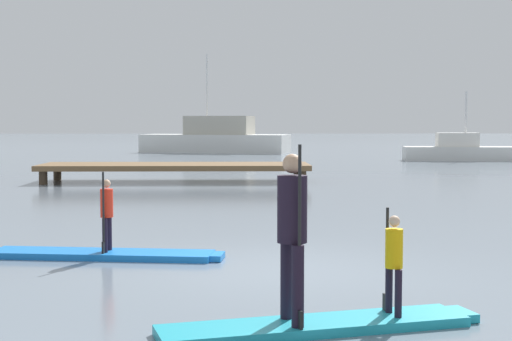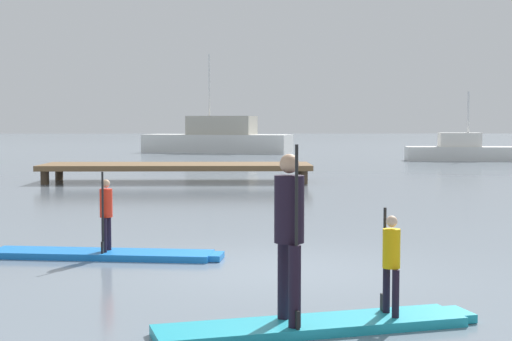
{
  "view_description": "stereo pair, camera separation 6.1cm",
  "coord_description": "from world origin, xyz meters",
  "px_view_note": "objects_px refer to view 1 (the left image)",
  "views": [
    {
      "loc": [
        -0.61,
        -11.02,
        2.1
      ],
      "look_at": [
        -0.25,
        3.6,
        1.17
      ],
      "focal_mm": 54.61,
      "sensor_mm": 36.0,
      "label": 1
    },
    {
      "loc": [
        -0.55,
        -11.02,
        2.1
      ],
      "look_at": [
        -0.25,
        3.6,
        1.17
      ],
      "focal_mm": 54.61,
      "sensor_mm": 36.0,
      "label": 2
    }
  ],
  "objects_px": {
    "paddleboard_near": "(107,254)",
    "paddleboard_far": "(321,325)",
    "paddler_child_front": "(393,259)",
    "paddler_child_solo": "(107,211)",
    "paddler_adult": "(292,226)",
    "motor_boat_small_navy": "(459,151)",
    "fishing_boat_white_large": "(216,139)"
  },
  "relations": [
    {
      "from": "paddleboard_near",
      "to": "paddleboard_far",
      "type": "xyz_separation_m",
      "value": [
        2.86,
        -4.23,
        0.0
      ]
    },
    {
      "from": "paddler_child_front",
      "to": "paddleboard_near",
      "type": "bearing_deg",
      "value": 132.05
    },
    {
      "from": "paddler_child_solo",
      "to": "paddler_adult",
      "type": "height_order",
      "value": "paddler_adult"
    },
    {
      "from": "paddler_child_solo",
      "to": "motor_boat_small_navy",
      "type": "bearing_deg",
      "value": 64.57
    },
    {
      "from": "paddler_child_front",
      "to": "fishing_boat_white_large",
      "type": "height_order",
      "value": "fishing_boat_white_large"
    },
    {
      "from": "paddler_child_solo",
      "to": "paddler_adult",
      "type": "relative_size",
      "value": 0.69
    },
    {
      "from": "paddleboard_near",
      "to": "motor_boat_small_navy",
      "type": "height_order",
      "value": "motor_boat_small_navy"
    },
    {
      "from": "motor_boat_small_navy",
      "to": "fishing_boat_white_large",
      "type": "bearing_deg",
      "value": 140.59
    },
    {
      "from": "fishing_boat_white_large",
      "to": "paddler_child_solo",
      "type": "bearing_deg",
      "value": -90.91
    },
    {
      "from": "paddleboard_near",
      "to": "paddler_child_solo",
      "type": "distance_m",
      "value": 0.67
    },
    {
      "from": "paddleboard_near",
      "to": "paddler_child_solo",
      "type": "height_order",
      "value": "paddler_child_solo"
    },
    {
      "from": "paddler_child_solo",
      "to": "paddler_child_front",
      "type": "bearing_deg",
      "value": -47.93
    },
    {
      "from": "fishing_boat_white_large",
      "to": "paddler_child_front",
      "type": "bearing_deg",
      "value": -86.1
    },
    {
      "from": "paddler_child_solo",
      "to": "paddler_child_front",
      "type": "distance_m",
      "value": 5.39
    },
    {
      "from": "paddleboard_near",
      "to": "motor_boat_small_navy",
      "type": "xyz_separation_m",
      "value": [
        13.79,
        28.97,
        0.48
      ]
    },
    {
      "from": "paddleboard_far",
      "to": "paddler_adult",
      "type": "bearing_deg",
      "value": -164.03
    },
    {
      "from": "paddleboard_near",
      "to": "paddler_child_front",
      "type": "height_order",
      "value": "paddler_child_front"
    },
    {
      "from": "paddleboard_far",
      "to": "motor_boat_small_navy",
      "type": "distance_m",
      "value": 34.97
    },
    {
      "from": "paddleboard_far",
      "to": "paddler_adult",
      "type": "height_order",
      "value": "paddler_adult"
    },
    {
      "from": "paddler_adult",
      "to": "paddler_child_front",
      "type": "relative_size",
      "value": 1.62
    },
    {
      "from": "paddler_child_solo",
      "to": "paddler_child_front",
      "type": "height_order",
      "value": "paddler_child_solo"
    },
    {
      "from": "paddleboard_far",
      "to": "motor_boat_small_navy",
      "type": "xyz_separation_m",
      "value": [
        10.94,
        33.21,
        0.48
      ]
    },
    {
      "from": "paddleboard_far",
      "to": "fishing_boat_white_large",
      "type": "distance_m",
      "value": 44.08
    },
    {
      "from": "paddleboard_far",
      "to": "fishing_boat_white_large",
      "type": "height_order",
      "value": "fishing_boat_white_large"
    },
    {
      "from": "paddleboard_near",
      "to": "paddleboard_far",
      "type": "bearing_deg",
      "value": -56.0
    },
    {
      "from": "fishing_boat_white_large",
      "to": "motor_boat_small_navy",
      "type": "bearing_deg",
      "value": -39.41
    },
    {
      "from": "paddleboard_near",
      "to": "paddler_adult",
      "type": "relative_size",
      "value": 2.05
    },
    {
      "from": "fishing_boat_white_large",
      "to": "motor_boat_small_navy",
      "type": "relative_size",
      "value": 1.71
    },
    {
      "from": "paddleboard_far",
      "to": "motor_boat_small_navy",
      "type": "bearing_deg",
      "value": 71.77
    },
    {
      "from": "paddler_adult",
      "to": "paddler_child_front",
      "type": "distance_m",
      "value": 1.18
    },
    {
      "from": "paddler_adult",
      "to": "paddleboard_near",
      "type": "bearing_deg",
      "value": 120.61
    },
    {
      "from": "paddleboard_near",
      "to": "motor_boat_small_navy",
      "type": "relative_size",
      "value": 0.62
    }
  ]
}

